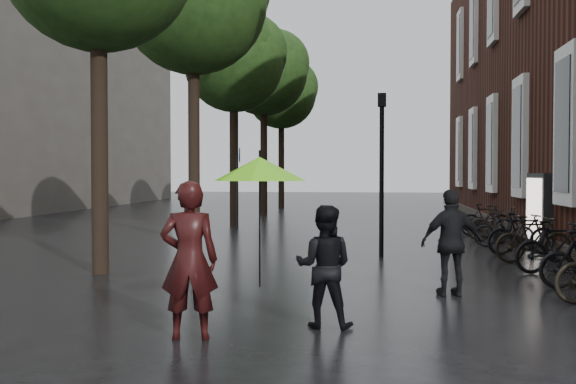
% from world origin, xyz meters
% --- Properties ---
extents(street_trees, '(4.33, 34.03, 8.91)m').
position_xyz_m(street_trees, '(-3.99, 15.91, 6.34)').
color(street_trees, black).
rests_on(street_trees, ground).
extents(person_burgundy, '(0.75, 0.56, 1.86)m').
position_xyz_m(person_burgundy, '(-0.98, 2.26, 0.93)').
color(person_burgundy, black).
rests_on(person_burgundy, ground).
extents(person_black, '(0.79, 0.63, 1.54)m').
position_xyz_m(person_black, '(0.54, 3.07, 0.77)').
color(person_black, black).
rests_on(person_black, ground).
extents(lime_umbrella, '(1.13, 1.13, 1.66)m').
position_xyz_m(lime_umbrella, '(-0.21, 2.66, 2.00)').
color(lime_umbrella, black).
rests_on(lime_umbrella, ground).
extents(pedestrian_walking, '(1.06, 0.64, 1.69)m').
position_xyz_m(pedestrian_walking, '(2.37, 5.48, 0.84)').
color(pedestrian_walking, black).
rests_on(pedestrian_walking, ground).
extents(parked_bicycles, '(1.87, 12.61, 1.04)m').
position_xyz_m(parked_bicycles, '(4.59, 10.92, 0.49)').
color(parked_bicycles, black).
rests_on(parked_bicycles, ground).
extents(ad_lightbox, '(0.29, 1.28, 1.93)m').
position_xyz_m(ad_lightbox, '(5.30, 12.49, 0.97)').
color(ad_lightbox, black).
rests_on(ad_lightbox, ground).
extents(lamp_post, '(0.19, 0.19, 3.77)m').
position_xyz_m(lamp_post, '(1.29, 10.32, 2.29)').
color(lamp_post, black).
rests_on(lamp_post, ground).
extents(cycle_sign, '(0.15, 0.51, 2.80)m').
position_xyz_m(cycle_sign, '(-3.63, 17.73, 1.85)').
color(cycle_sign, '#262628').
rests_on(cycle_sign, ground).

